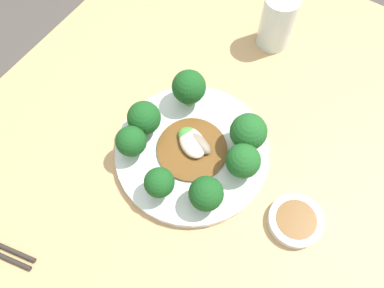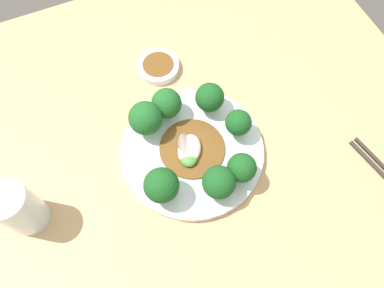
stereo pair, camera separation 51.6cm
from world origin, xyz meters
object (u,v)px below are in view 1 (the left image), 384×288
Objects in this scene: broccoli_northeast at (189,87)px; stirfry_center at (193,144)px; plate at (192,152)px; drinking_glass at (277,21)px; broccoli_southwest at (206,194)px; broccoli_north at (144,118)px; broccoli_west at (159,183)px; broccoli_south at (244,160)px; sauce_dish at (295,221)px; broccoli_northwest at (131,142)px; broccoli_southeast at (248,132)px.

broccoli_northeast reaches higher than stirfry_center.
drinking_glass is at bearing 0.23° from plate.
broccoli_southwest is at bearing -135.25° from stirfry_center.
broccoli_west is at bearing -132.44° from broccoli_north.
broccoli_north reaches higher than broccoli_south.
sauce_dish is (0.05, -0.13, -0.04)m from broccoli_southwest.
drinking_glass is at bearing -0.06° from broccoli_west.
drinking_glass is 1.28× the size of sauce_dish.
sauce_dish is at bearing -81.30° from broccoli_northwest.
broccoli_northeast is at bearing -9.51° from broccoli_northwest.
drinking_glass is (0.28, -0.00, 0.03)m from stirfry_center.
broccoli_southwest is at bearing -70.71° from broccoli_west.
broccoli_northeast is at bearing 36.83° from stirfry_center.
plate is 3.56× the size of broccoli_northeast.
broccoli_north is (-0.02, 0.17, 0.00)m from broccoli_south.
plate is 0.02m from stirfry_center.
plate is 0.10m from broccoli_northwest.
broccoli_southeast is (-0.02, -0.12, -0.00)m from broccoli_northeast.
broccoli_southwest is at bearing -133.93° from plate.
broccoli_north is at bearing 10.04° from broccoli_northwest.
plate is 3.97× the size of broccoli_north.
broccoli_south is 0.75× the size of sauce_dish.
broccoli_north is at bearing 89.39° from sauce_dish.
drinking_glass is at bearing -12.49° from broccoli_northwest.
plate and sauce_dish have the same top height.
plate is 2.40× the size of drinking_glass.
plate is at bearing -143.95° from broccoli_northeast.
broccoli_north is 0.09m from stirfry_center.
broccoli_southeast reaches higher than sauce_dish.
plate is 3.62× the size of broccoli_southeast.
stirfry_center is 0.20m from sauce_dish.
broccoli_west is at bearing 139.36° from broccoli_south.
plate is 0.19m from sauce_dish.
plate is at bearing -1.08° from broccoli_west.
stirfry_center is (-0.07, -0.05, -0.03)m from broccoli_northeast.
broccoli_northwest is 0.10m from stirfry_center.
broccoli_southeast reaches higher than broccoli_north.
broccoli_southeast is at bearing -163.59° from drinking_glass.
broccoli_southeast is 0.15m from sauce_dish.
stirfry_center is at bearing -51.64° from broccoli_northwest.
drinking_glass reaches higher than broccoli_northwest.
broccoli_west is 0.07m from broccoli_southwest.
broccoli_north reaches higher than stirfry_center.
broccoli_southeast reaches higher than broccoli_west.
broccoli_southwest is (-0.06, -0.06, 0.04)m from plate.
broccoli_south is at bearing -14.11° from broccoli_southwest.
broccoli_northwest is 0.04m from broccoli_north.
drinking_glass is 0.36m from sauce_dish.
plate is 4.29× the size of broccoli_west.
drinking_glass reaches higher than broccoli_west.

